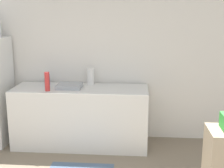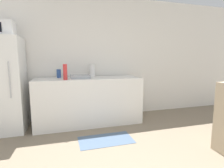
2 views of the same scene
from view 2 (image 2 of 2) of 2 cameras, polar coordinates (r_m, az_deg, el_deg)
wall_back at (r=3.82m, az=-9.71°, el=8.44°), size 8.00×0.06×2.60m
refrigerator at (r=3.55m, az=-31.67°, el=-0.32°), size 0.63×0.68×1.65m
microwave at (r=3.56m, az=-32.84°, el=14.95°), size 0.44×0.35×0.25m
counter at (r=3.51m, az=-7.56°, el=-5.39°), size 2.02×0.70×0.91m
sink_basin at (r=3.40m, az=-10.35°, el=2.38°), size 0.36×0.31×0.06m
bottle_tall at (r=3.18m, az=-15.04°, el=3.80°), size 0.07×0.07×0.28m
bottle_short at (r=3.56m, az=-16.98°, el=3.28°), size 0.08×0.08×0.17m
paper_towel_roll at (r=3.70m, az=-6.51°, el=4.41°), size 0.11×0.11×0.25m
kitchen_rug at (r=2.90m, az=-2.00°, el=-17.73°), size 0.85×0.46×0.01m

